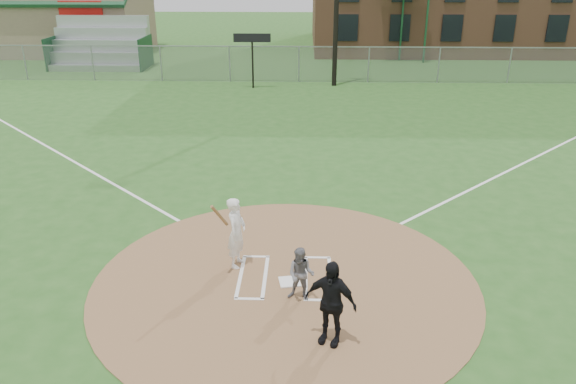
{
  "coord_description": "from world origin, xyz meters",
  "views": [
    {
      "loc": [
        0.4,
        -10.63,
        6.52
      ],
      "look_at": [
        0.0,
        2.0,
        1.3
      ],
      "focal_mm": 35.0,
      "sensor_mm": 36.0,
      "label": 1
    }
  ],
  "objects_px": {
    "home_plate": "(290,282)",
    "umpire": "(331,302)",
    "batter_at_plate": "(236,232)",
    "catcher": "(301,274)"
  },
  "relations": [
    {
      "from": "catcher",
      "to": "umpire",
      "type": "relative_size",
      "value": 0.7
    },
    {
      "from": "home_plate",
      "to": "umpire",
      "type": "distance_m",
      "value": 2.31
    },
    {
      "from": "home_plate",
      "to": "batter_at_plate",
      "type": "xyz_separation_m",
      "value": [
        -1.22,
        0.73,
        0.82
      ]
    },
    {
      "from": "home_plate",
      "to": "umpire",
      "type": "height_order",
      "value": "umpire"
    },
    {
      "from": "umpire",
      "to": "catcher",
      "type": "bearing_deg",
      "value": 134.97
    },
    {
      "from": "home_plate",
      "to": "catcher",
      "type": "relative_size",
      "value": 0.38
    },
    {
      "from": "home_plate",
      "to": "batter_at_plate",
      "type": "distance_m",
      "value": 1.64
    },
    {
      "from": "batter_at_plate",
      "to": "catcher",
      "type": "bearing_deg",
      "value": -42.79
    },
    {
      "from": "batter_at_plate",
      "to": "umpire",
      "type": "bearing_deg",
      "value": -53.67
    },
    {
      "from": "catcher",
      "to": "batter_at_plate",
      "type": "distance_m",
      "value": 2.02
    }
  ]
}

